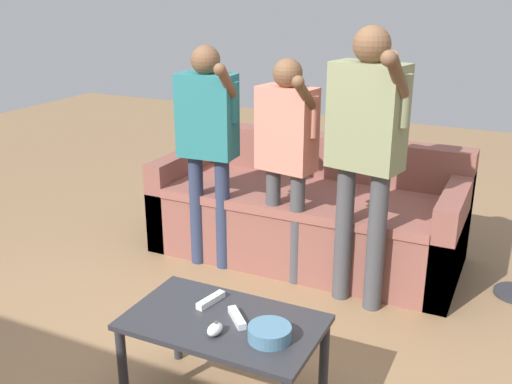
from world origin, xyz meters
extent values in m
plane|color=#93704C|center=(0.00, 0.00, 0.00)|extent=(12.00, 12.00, 0.00)
cube|color=brown|center=(-0.09, 1.39, 0.22)|extent=(2.10, 0.89, 0.44)
cube|color=#94584D|center=(-0.09, 1.32, 0.47)|extent=(1.82, 0.77, 0.06)
cube|color=brown|center=(-0.09, 1.75, 0.62)|extent=(2.10, 0.18, 0.36)
cube|color=brown|center=(-1.07, 1.39, 0.33)|extent=(0.14, 0.89, 0.65)
cube|color=brown|center=(0.89, 1.39, 0.33)|extent=(0.14, 0.89, 0.65)
cube|color=#2D2D33|center=(0.16, -0.27, 0.44)|extent=(0.85, 0.51, 0.03)
cylinder|color=#2D2D33|center=(-0.24, -0.49, 0.21)|extent=(0.04, 0.04, 0.43)
cylinder|color=#2D2D33|center=(-0.24, -0.05, 0.21)|extent=(0.04, 0.04, 0.43)
cylinder|color=#2D2D33|center=(0.55, -0.05, 0.21)|extent=(0.04, 0.04, 0.43)
cylinder|color=teal|center=(0.40, -0.32, 0.48)|extent=(0.18, 0.18, 0.06)
ellipsoid|color=white|center=(0.18, -0.38, 0.48)|extent=(0.06, 0.09, 0.05)
cylinder|color=#4C4C51|center=(0.18, -0.37, 0.50)|extent=(0.02, 0.02, 0.01)
cylinder|color=#2D3856|center=(-0.72, 0.97, 0.39)|extent=(0.10, 0.10, 0.78)
cylinder|color=#2D3856|center=(-0.53, 0.98, 0.39)|extent=(0.10, 0.10, 0.78)
cube|color=#28757A|center=(-0.62, 0.97, 1.04)|extent=(0.38, 0.22, 0.53)
sphere|color=brown|center=(-0.62, 0.97, 1.39)|extent=(0.18, 0.18, 0.18)
cylinder|color=brown|center=(-0.81, 0.96, 1.02)|extent=(0.07, 0.07, 0.50)
cylinder|color=#28757A|center=(-0.44, 0.98, 1.14)|extent=(0.07, 0.07, 0.25)
cylinder|color=brown|center=(-0.43, 0.89, 1.28)|extent=(0.07, 0.22, 0.23)
sphere|color=brown|center=(-0.43, 0.80, 1.37)|extent=(0.07, 0.07, 0.07)
cylinder|color=#47474C|center=(-0.18, 1.02, 0.37)|extent=(0.09, 0.09, 0.75)
cylinder|color=#47474C|center=(0.00, 0.99, 0.37)|extent=(0.09, 0.09, 0.75)
cube|color=#DB7F6B|center=(-0.09, 1.01, 1.00)|extent=(0.38, 0.25, 0.51)
sphere|color=brown|center=(-0.09, 1.01, 1.34)|extent=(0.18, 0.18, 0.18)
cylinder|color=brown|center=(-0.26, 1.04, 0.98)|extent=(0.07, 0.07, 0.49)
cylinder|color=#DB7F6B|center=(0.09, 0.97, 1.10)|extent=(0.07, 0.07, 0.24)
cylinder|color=brown|center=(0.07, 0.89, 1.24)|extent=(0.10, 0.22, 0.21)
sphere|color=brown|center=(0.06, 0.81, 1.32)|extent=(0.07, 0.07, 0.07)
cylinder|color=#47474C|center=(0.33, 0.93, 0.43)|extent=(0.11, 0.11, 0.85)
cylinder|color=#47474C|center=(0.53, 0.88, 0.43)|extent=(0.11, 0.11, 0.85)
cube|color=gray|center=(0.43, 0.91, 1.15)|extent=(0.44, 0.29, 0.59)
sphere|color=brown|center=(0.43, 0.91, 1.53)|extent=(0.20, 0.20, 0.20)
cylinder|color=brown|center=(0.23, 0.95, 1.12)|extent=(0.07, 0.07, 0.55)
cylinder|color=gray|center=(0.63, 0.86, 1.26)|extent=(0.07, 0.07, 0.28)
cylinder|color=brown|center=(0.61, 0.76, 1.40)|extent=(0.11, 0.24, 0.25)
sphere|color=brown|center=(0.58, 0.66, 1.49)|extent=(0.08, 0.08, 0.08)
cube|color=white|center=(0.22, -0.25, 0.47)|extent=(0.14, 0.14, 0.03)
cylinder|color=silver|center=(0.19, -0.23, 0.48)|extent=(0.01, 0.01, 0.00)
cube|color=silver|center=(0.25, -0.28, 0.48)|extent=(0.02, 0.02, 0.00)
cube|color=white|center=(0.42, -0.28, 0.47)|extent=(0.04, 0.15, 0.03)
cylinder|color=silver|center=(0.42, -0.26, 0.48)|extent=(0.01, 0.01, 0.00)
cube|color=silver|center=(0.42, -0.33, 0.48)|extent=(0.02, 0.02, 0.00)
cube|color=white|center=(0.04, -0.17, 0.47)|extent=(0.07, 0.17, 0.03)
cylinder|color=silver|center=(0.04, -0.14, 0.48)|extent=(0.01, 0.01, 0.00)
cube|color=silver|center=(0.03, -0.21, 0.48)|extent=(0.02, 0.02, 0.00)
camera|label=1|loc=(1.25, -2.22, 1.83)|focal=41.38mm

